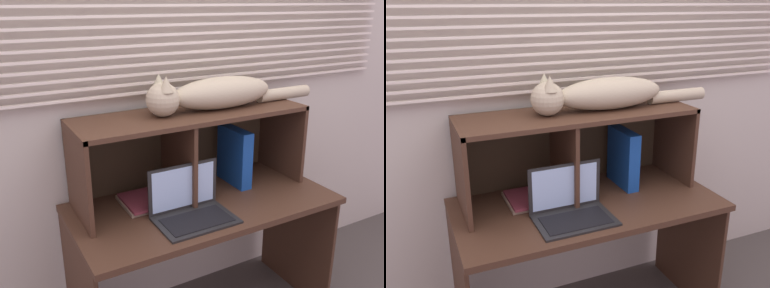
% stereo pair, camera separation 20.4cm
% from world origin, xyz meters
% --- Properties ---
extents(back_panel_with_blinds, '(4.40, 0.08, 2.50)m').
position_xyz_m(back_panel_with_blinds, '(0.00, 0.55, 1.26)').
color(back_panel_with_blinds, beige).
rests_on(back_panel_with_blinds, ground).
extents(desk, '(1.28, 0.63, 0.72)m').
position_xyz_m(desk, '(0.00, 0.20, 0.57)').
color(desk, '#452B1D').
rests_on(desk, ground).
extents(hutch_shelf_unit, '(1.16, 0.37, 0.42)m').
position_xyz_m(hutch_shelf_unit, '(-0.01, 0.35, 1.02)').
color(hutch_shelf_unit, '#452B1D').
rests_on(hutch_shelf_unit, desk).
extents(cat, '(0.96, 0.18, 0.19)m').
position_xyz_m(cat, '(0.13, 0.31, 1.22)').
color(cat, '#B9AC8D').
rests_on(cat, hutch_shelf_unit).
extents(laptop, '(0.35, 0.24, 0.23)m').
position_xyz_m(laptop, '(-0.13, 0.09, 0.77)').
color(laptop, black).
rests_on(laptop, desk).
extents(binder_upright, '(0.06, 0.24, 0.30)m').
position_xyz_m(binder_upright, '(0.26, 0.31, 0.87)').
color(binder_upright, '#16469D').
rests_on(binder_upright, desk).
extents(book_stack, '(0.17, 0.24, 0.03)m').
position_xyz_m(book_stack, '(-0.29, 0.32, 0.74)').
color(book_stack, tan).
rests_on(book_stack, desk).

